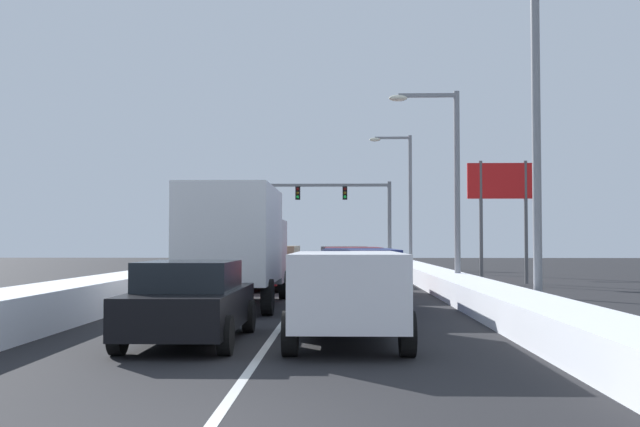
{
  "coord_description": "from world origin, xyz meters",
  "views": [
    {
      "loc": [
        1.31,
        -7.07,
        1.87
      ],
      "look_at": [
        0.21,
        34.28,
        3.46
      ],
      "focal_mm": 41.34,
      "sensor_mm": 36.0,
      "label": 1
    }
  ],
  "objects_px": {
    "street_lamp_right_near": "(522,111)",
    "roadside_sign_right": "(503,194)",
    "sedan_black_center_lane_nearest": "(190,301)",
    "street_lamp_right_far": "(405,190)",
    "street_lamp_right_mid": "(447,170)",
    "suv_gray_right_lane_fourth": "(344,261)",
    "sedan_red_center_lane_third": "(258,270)",
    "suv_white_right_lane_nearest": "(347,288)",
    "suv_tan_center_lane_fourth": "(276,260)",
    "box_truck_center_lane_second": "(237,241)",
    "suv_navy_right_lane_second": "(359,273)",
    "suv_maroon_right_lane_third": "(353,266)",
    "traffic_light_gantry": "(338,202)"
  },
  "relations": [
    {
      "from": "traffic_light_gantry",
      "to": "sedan_red_center_lane_third",
      "type": "bearing_deg",
      "value": -97.12
    },
    {
      "from": "street_lamp_right_mid",
      "to": "suv_white_right_lane_nearest",
      "type": "bearing_deg",
      "value": -105.58
    },
    {
      "from": "suv_white_right_lane_nearest",
      "to": "sedan_black_center_lane_nearest",
      "type": "distance_m",
      "value": 2.93
    },
    {
      "from": "sedan_black_center_lane_nearest",
      "to": "box_truck_center_lane_second",
      "type": "xyz_separation_m",
      "value": [
        -0.18,
        7.48,
        1.14
      ]
    },
    {
      "from": "suv_white_right_lane_nearest",
      "to": "suv_tan_center_lane_fourth",
      "type": "height_order",
      "value": "same"
    },
    {
      "from": "street_lamp_right_near",
      "to": "suv_maroon_right_lane_third",
      "type": "bearing_deg",
      "value": 117.89
    },
    {
      "from": "roadside_sign_right",
      "to": "street_lamp_right_near",
      "type": "bearing_deg",
      "value": -100.62
    },
    {
      "from": "sedan_black_center_lane_nearest",
      "to": "box_truck_center_lane_second",
      "type": "height_order",
      "value": "box_truck_center_lane_second"
    },
    {
      "from": "suv_navy_right_lane_second",
      "to": "suv_tan_center_lane_fourth",
      "type": "xyz_separation_m",
      "value": [
        -3.49,
        14.46,
        0.0
      ]
    },
    {
      "from": "traffic_light_gantry",
      "to": "street_lamp_right_far",
      "type": "height_order",
      "value": "street_lamp_right_far"
    },
    {
      "from": "sedan_red_center_lane_third",
      "to": "traffic_light_gantry",
      "type": "xyz_separation_m",
      "value": [
        3.04,
        24.37,
        3.96
      ]
    },
    {
      "from": "suv_navy_right_lane_second",
      "to": "suv_maroon_right_lane_third",
      "type": "xyz_separation_m",
      "value": [
        -0.07,
        6.39,
        0.0
      ]
    },
    {
      "from": "street_lamp_right_mid",
      "to": "roadside_sign_right",
      "type": "relative_size",
      "value": 1.37
    },
    {
      "from": "sedan_red_center_lane_third",
      "to": "street_lamp_right_far",
      "type": "distance_m",
      "value": 19.43
    },
    {
      "from": "street_lamp_right_far",
      "to": "street_lamp_right_near",
      "type": "bearing_deg",
      "value": -88.91
    },
    {
      "from": "sedan_black_center_lane_nearest",
      "to": "street_lamp_right_mid",
      "type": "relative_size",
      "value": 0.6
    },
    {
      "from": "suv_white_right_lane_nearest",
      "to": "street_lamp_right_near",
      "type": "relative_size",
      "value": 0.56
    },
    {
      "from": "suv_maroon_right_lane_third",
      "to": "sedan_black_center_lane_nearest",
      "type": "bearing_deg",
      "value": -104.23
    },
    {
      "from": "traffic_light_gantry",
      "to": "roadside_sign_right",
      "type": "distance_m",
      "value": 21.18
    },
    {
      "from": "street_lamp_right_mid",
      "to": "sedan_black_center_lane_nearest",
      "type": "bearing_deg",
      "value": -115.75
    },
    {
      "from": "suv_tan_center_lane_fourth",
      "to": "street_lamp_right_near",
      "type": "bearing_deg",
      "value": -64.55
    },
    {
      "from": "suv_maroon_right_lane_third",
      "to": "street_lamp_right_far",
      "type": "distance_m",
      "value": 20.43
    },
    {
      "from": "box_truck_center_lane_second",
      "to": "suv_tan_center_lane_fourth",
      "type": "height_order",
      "value": "box_truck_center_lane_second"
    },
    {
      "from": "street_lamp_right_far",
      "to": "suv_gray_right_lane_fourth",
      "type": "bearing_deg",
      "value": -106.96
    },
    {
      "from": "suv_white_right_lane_nearest",
      "to": "street_lamp_right_far",
      "type": "relative_size",
      "value": 0.57
    },
    {
      "from": "suv_maroon_right_lane_third",
      "to": "suv_tan_center_lane_fourth",
      "type": "distance_m",
      "value": 8.77
    },
    {
      "from": "suv_navy_right_lane_second",
      "to": "sedan_black_center_lane_nearest",
      "type": "relative_size",
      "value": 1.09
    },
    {
      "from": "suv_gray_right_lane_fourth",
      "to": "sedan_red_center_lane_third",
      "type": "bearing_deg",
      "value": -125.29
    },
    {
      "from": "suv_tan_center_lane_fourth",
      "to": "street_lamp_right_near",
      "type": "xyz_separation_m",
      "value": [
        7.56,
        -15.89,
        4.15
      ]
    },
    {
      "from": "suv_gray_right_lane_fourth",
      "to": "box_truck_center_lane_second",
      "type": "xyz_separation_m",
      "value": [
        -3.14,
        -12.22,
        0.88
      ]
    },
    {
      "from": "roadside_sign_right",
      "to": "box_truck_center_lane_second",
      "type": "bearing_deg",
      "value": -130.55
    },
    {
      "from": "suv_tan_center_lane_fourth",
      "to": "street_lamp_right_mid",
      "type": "xyz_separation_m",
      "value": [
        6.99,
        -6.72,
        3.55
      ]
    },
    {
      "from": "suv_maroon_right_lane_third",
      "to": "suv_tan_center_lane_fourth",
      "type": "relative_size",
      "value": 1.0
    },
    {
      "from": "street_lamp_right_near",
      "to": "roadside_sign_right",
      "type": "distance_m",
      "value": 14.87
    },
    {
      "from": "street_lamp_right_near",
      "to": "roadside_sign_right",
      "type": "relative_size",
      "value": 1.58
    },
    {
      "from": "suv_maroon_right_lane_third",
      "to": "sedan_red_center_lane_third",
      "type": "relative_size",
      "value": 1.09
    },
    {
      "from": "traffic_light_gantry",
      "to": "street_lamp_right_near",
      "type": "bearing_deg",
      "value": -82.16
    },
    {
      "from": "box_truck_center_lane_second",
      "to": "roadside_sign_right",
      "type": "bearing_deg",
      "value": 49.45
    },
    {
      "from": "sedan_black_center_lane_nearest",
      "to": "box_truck_center_lane_second",
      "type": "relative_size",
      "value": 0.63
    },
    {
      "from": "box_truck_center_lane_second",
      "to": "street_lamp_right_far",
      "type": "height_order",
      "value": "street_lamp_right_far"
    },
    {
      "from": "sedan_black_center_lane_nearest",
      "to": "sedan_red_center_lane_third",
      "type": "xyz_separation_m",
      "value": [
        -0.41,
        14.94,
        0.0
      ]
    },
    {
      "from": "suv_tan_center_lane_fourth",
      "to": "traffic_light_gantry",
      "type": "bearing_deg",
      "value": 81.3
    },
    {
      "from": "sedan_red_center_lane_third",
      "to": "street_lamp_right_mid",
      "type": "xyz_separation_m",
      "value": [
        7.21,
        -0.84,
        3.8
      ]
    },
    {
      "from": "street_lamp_right_far",
      "to": "sedan_black_center_lane_nearest",
      "type": "bearing_deg",
      "value": -101.91
    },
    {
      "from": "sedan_black_center_lane_nearest",
      "to": "roadside_sign_right",
      "type": "relative_size",
      "value": 0.82
    },
    {
      "from": "box_truck_center_lane_second",
      "to": "street_lamp_right_mid",
      "type": "height_order",
      "value": "street_lamp_right_mid"
    },
    {
      "from": "street_lamp_right_mid",
      "to": "street_lamp_right_far",
      "type": "distance_m",
      "value": 18.35
    },
    {
      "from": "suv_gray_right_lane_fourth",
      "to": "suv_navy_right_lane_second",
      "type": "bearing_deg",
      "value": -88.52
    },
    {
      "from": "traffic_light_gantry",
      "to": "roadside_sign_right",
      "type": "relative_size",
      "value": 1.93
    },
    {
      "from": "suv_gray_right_lane_fourth",
      "to": "suv_maroon_right_lane_third",
      "type": "bearing_deg",
      "value": -87.71
    }
  ]
}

